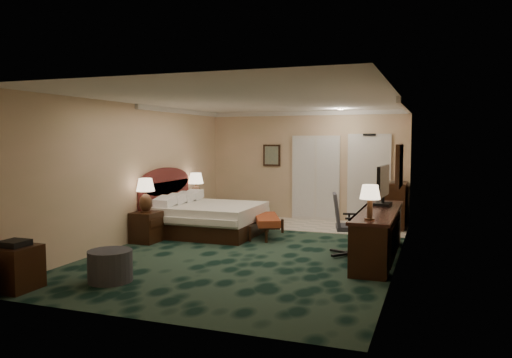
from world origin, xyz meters
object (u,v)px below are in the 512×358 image
(ottoman, at_px, (110,266))
(side_table, at_px, (15,268))
(lamp_far, at_px, (196,187))
(tv, at_px, (383,186))
(nightstand_near, at_px, (146,227))
(desk, at_px, (378,234))
(minibar, at_px, (394,205))
(bed, at_px, (211,219))
(nightstand_far, at_px, (196,213))
(desk_chair, at_px, (350,225))
(lamp_near, at_px, (146,195))
(bed_bench, at_px, (267,226))

(ottoman, distance_m, side_table, 1.22)
(lamp_far, distance_m, ottoman, 4.92)
(tv, bearing_deg, lamp_far, 166.76)
(nightstand_near, xyz_separation_m, desk, (4.42, 0.18, 0.11))
(desk, xyz_separation_m, minibar, (0.00, 3.10, 0.11))
(bed, relative_size, side_table, 3.39)
(side_table, distance_m, desk, 5.57)
(nightstand_near, bearing_deg, lamp_far, 91.08)
(nightstand_near, relative_size, lamp_far, 0.88)
(lamp_far, xyz_separation_m, minibar, (4.46, 1.03, -0.36))
(bed, height_order, nightstand_far, bed)
(bed, bearing_deg, desk_chair, -17.88)
(lamp_near, height_order, lamp_far, lamp_near)
(nightstand_near, bearing_deg, bed_bench, 32.20)
(nightstand_near, relative_size, desk, 0.21)
(bed, xyz_separation_m, desk, (3.57, -1.02, 0.10))
(bed, height_order, nightstand_near, bed)
(bed_bench, distance_m, desk, 2.62)
(bed, height_order, desk, desk)
(bed_bench, relative_size, ottoman, 2.05)
(bed_bench, bearing_deg, tv, -34.74)
(nightstand_near, distance_m, ottoman, 2.71)
(tv, relative_size, desk_chair, 0.85)
(nightstand_far, relative_size, desk_chair, 0.50)
(nightstand_near, distance_m, bed_bench, 2.43)
(nightstand_far, xyz_separation_m, lamp_near, (0.05, -2.27, 0.66))
(bed, height_order, lamp_far, lamp_far)
(bed, distance_m, lamp_near, 1.61)
(desk_chair, bearing_deg, lamp_near, 169.51)
(bed_bench, relative_size, minibar, 1.23)
(desk, distance_m, tv, 1.01)
(ottoman, distance_m, tv, 4.88)
(nightstand_near, xyz_separation_m, lamp_far, (-0.04, 2.24, 0.58))
(lamp_near, xyz_separation_m, side_table, (0.01, -3.22, -0.63))
(nightstand_near, bearing_deg, ottoman, -68.30)
(nightstand_near, distance_m, desk, 4.42)
(ottoman, bearing_deg, nightstand_near, 111.70)
(lamp_far, bearing_deg, nightstand_far, -54.35)
(bed_bench, height_order, desk, desk)
(tv, bearing_deg, nightstand_far, 167.03)
(nightstand_near, height_order, desk_chair, desk_chair)
(bed, height_order, tv, tv)
(lamp_near, bearing_deg, bed_bench, 33.74)
(ottoman, relative_size, desk, 0.22)
(ottoman, bearing_deg, minibar, 59.48)
(lamp_far, xyz_separation_m, side_table, (0.09, -5.51, -0.58))
(nightstand_near, bearing_deg, desk, 2.28)
(bed, bearing_deg, lamp_far, 130.31)
(side_table, relative_size, desk, 0.21)
(desk, distance_m, minibar, 3.10)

